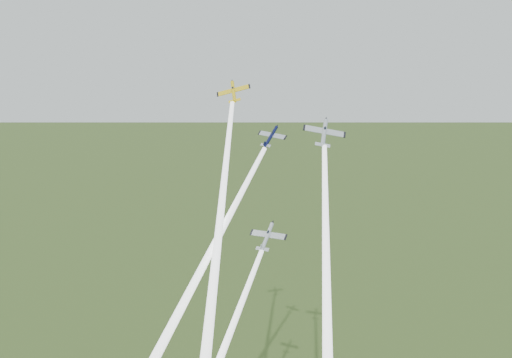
# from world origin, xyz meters

# --- Properties ---
(plane_yellow) EXTENTS (9.94, 7.88, 7.77)m
(plane_yellow) POSITION_xyz_m (-10.74, 7.52, 108.06)
(plane_yellow) COLOR yellow
(smoke_trail_yellow) EXTENTS (17.97, 51.68, 50.81)m
(smoke_trail_yellow) POSITION_xyz_m (-2.32, -19.51, 81.24)
(smoke_trail_yellow) COLOR white
(plane_navy) EXTENTS (8.07, 6.83, 5.90)m
(plane_navy) POSITION_xyz_m (0.31, 1.52, 99.57)
(plane_navy) COLOR #0C1036
(smoke_trail_navy) EXTENTS (12.84, 48.33, 46.63)m
(smoke_trail_navy) POSITION_xyz_m (-5.41, -23.95, 74.83)
(smoke_trail_navy) COLOR white
(plane_silver_right) EXTENTS (9.21, 9.39, 8.00)m
(plane_silver_right) POSITION_xyz_m (12.64, -1.99, 101.34)
(plane_silver_right) COLOR #B3BBC2
(smoke_trail_silver_right) EXTENTS (18.41, 50.87, 50.18)m
(smoke_trail_silver_right) POSITION_xyz_m (21.32, -28.59, 74.83)
(smoke_trail_silver_right) COLOR white
(plane_silver_low) EXTENTS (8.43, 7.25, 6.29)m
(plane_silver_low) POSITION_xyz_m (3.57, -9.03, 81.35)
(plane_silver_low) COLOR #ABB3B9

